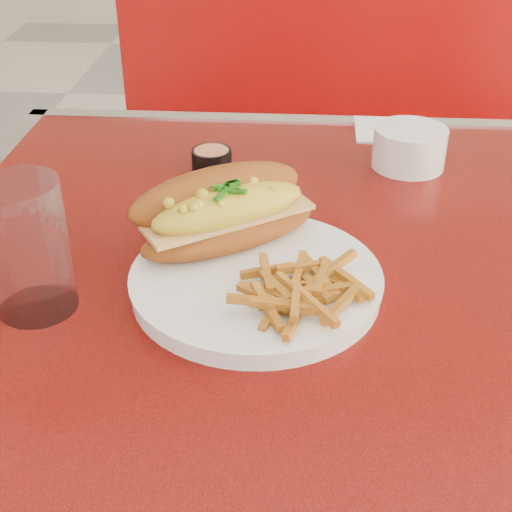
# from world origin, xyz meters

# --- Properties ---
(diner_table) EXTENTS (1.23, 0.83, 0.77)m
(diner_table) POSITION_xyz_m (0.00, 0.00, 0.61)
(diner_table) COLOR red
(diner_table) RESTS_ON ground
(booth_bench_far) EXTENTS (1.20, 0.51, 0.90)m
(booth_bench_far) POSITION_xyz_m (0.00, 0.81, 0.29)
(booth_bench_far) COLOR #910A09
(booth_bench_far) RESTS_ON ground
(dinner_plate) EXTENTS (0.26, 0.26, 0.02)m
(dinner_plate) POSITION_xyz_m (-0.21, -0.08, 0.78)
(dinner_plate) COLOR white
(dinner_plate) RESTS_ON diner_table
(mac_hoagie) EXTENTS (0.22, 0.19, 0.09)m
(mac_hoagie) POSITION_xyz_m (-0.25, -0.01, 0.83)
(mac_hoagie) COLOR #944C18
(mac_hoagie) RESTS_ON dinner_plate
(fries_pile) EXTENTS (0.11, 0.11, 0.03)m
(fries_pile) POSITION_xyz_m (-0.17, -0.12, 0.80)
(fries_pile) COLOR orange
(fries_pile) RESTS_ON dinner_plate
(fork) EXTENTS (0.09, 0.12, 0.00)m
(fork) POSITION_xyz_m (-0.16, -0.05, 0.79)
(fork) COLOR silver
(fork) RESTS_ON dinner_plate
(gravy_ramekin) EXTENTS (0.12, 0.12, 0.05)m
(gravy_ramekin) POSITION_xyz_m (-0.03, 0.24, 0.80)
(gravy_ramekin) COLOR white
(gravy_ramekin) RESTS_ON diner_table
(sauce_cup_left) EXTENTS (0.07, 0.07, 0.03)m
(sauce_cup_left) POSITION_xyz_m (-0.29, 0.21, 0.78)
(sauce_cup_left) COLOR black
(sauce_cup_left) RESTS_ON diner_table
(water_tumbler) EXTENTS (0.10, 0.10, 0.14)m
(water_tumbler) POSITION_xyz_m (-0.42, -0.12, 0.84)
(water_tumbler) COLOR #A2BFD0
(water_tumbler) RESTS_ON diner_table
(paper_napkin) EXTENTS (0.11, 0.11, 0.00)m
(paper_napkin) POSITION_xyz_m (-0.04, 0.36, 0.77)
(paper_napkin) COLOR white
(paper_napkin) RESTS_ON diner_table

